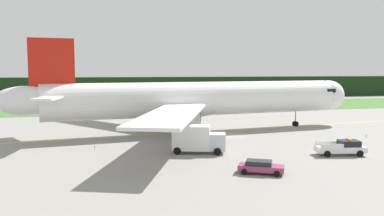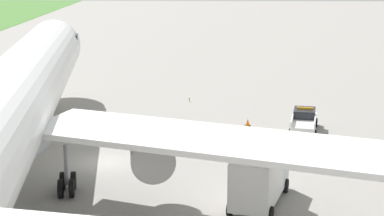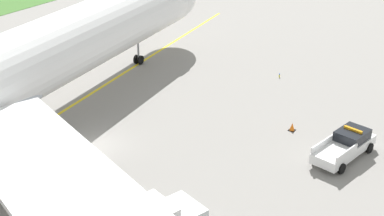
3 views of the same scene
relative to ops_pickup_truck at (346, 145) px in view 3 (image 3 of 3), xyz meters
name	(u,v)px [view 3 (image 3 of 3)]	position (x,y,z in m)	size (l,w,h in m)	color
ground	(93,146)	(-8.98, 15.98, -0.90)	(320.00, 320.00, 0.00)	gray
taxiway_centerline_main	(9,145)	(-12.29, 21.28, -0.90)	(78.45, 0.30, 0.01)	yellow
ops_pickup_truck	(346,145)	(0.00, 0.00, 0.00)	(6.01, 3.07, 1.94)	white
apron_cone	(292,127)	(1.54, 4.77, -0.59)	(0.52, 0.52, 0.65)	black
taxiway_edge_light_east	(279,75)	(10.86, 10.33, -0.69)	(0.12, 0.12, 0.39)	yellow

